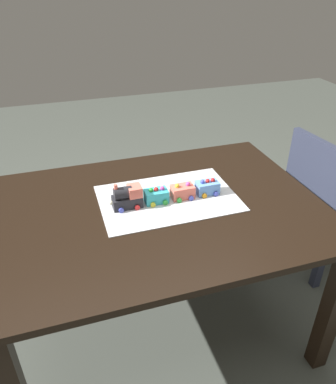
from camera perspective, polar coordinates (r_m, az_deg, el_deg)
The scene contains 8 objects.
ground_plane at distance 2.10m, azimuth -1.15°, elevation -19.29°, with size 8.00×8.00×0.00m, color #474C44.
dining_table at distance 1.66m, azimuth -1.37°, elevation -5.34°, with size 1.40×1.00×0.74m.
chair at distance 2.32m, azimuth 22.63°, elevation -1.11°, with size 0.44×0.44×0.86m.
cake_board at distance 1.66m, azimuth 0.00°, elevation -0.95°, with size 0.60×0.40×0.00m, color silver.
cake_locomotive at distance 1.58m, azimuth -6.23°, elevation -0.78°, with size 0.14×0.08×0.12m.
cake_car_flatbed_turquoise at distance 1.62m, azimuth -1.73°, elevation -0.57°, with size 0.10×0.08×0.07m.
cake_car_caboose_coral at distance 1.65m, azimuth 2.22°, elevation 0.07°, with size 0.10×0.08×0.07m.
cake_car_hopper_sky_blue at distance 1.69m, azimuth 6.00°, elevation 0.73°, with size 0.10×0.08×0.07m.
Camera 1 is at (-0.37, -1.28, 1.63)m, focal length 34.97 mm.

